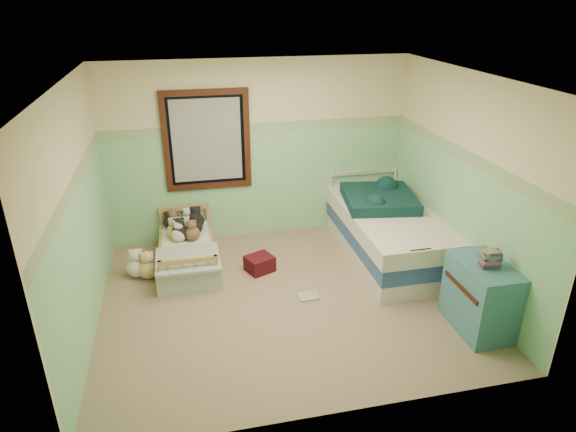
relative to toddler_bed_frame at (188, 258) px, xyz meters
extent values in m
cube|color=#907357|center=(1.08, -1.05, -0.10)|extent=(4.20, 3.60, 0.02)
cube|color=white|center=(1.08, -1.05, 2.42)|extent=(4.20, 3.60, 0.02)
cube|color=beige|center=(1.08, 0.75, 1.16)|extent=(4.20, 0.04, 2.50)
cube|color=beige|center=(1.08, -2.85, 1.16)|extent=(4.20, 0.04, 2.50)
cube|color=beige|center=(-1.02, -1.05, 1.16)|extent=(0.04, 3.60, 2.50)
cube|color=beige|center=(3.18, -1.05, 1.16)|extent=(0.04, 3.60, 2.50)
cube|color=#89CD88|center=(1.08, 0.74, 0.66)|extent=(4.20, 0.01, 1.50)
cube|color=#4F834D|center=(1.08, 0.74, 1.48)|extent=(4.20, 0.01, 0.15)
cube|color=#33150D|center=(0.38, 0.71, 1.36)|extent=(1.16, 0.06, 1.36)
cube|color=#B2B2AC|center=(0.38, 0.72, 1.36)|extent=(0.92, 0.01, 1.12)
cube|color=#A47A3A|center=(0.00, 0.00, 0.00)|extent=(0.70, 1.40, 0.18)
cube|color=white|center=(0.00, 0.00, 0.15)|extent=(0.64, 1.34, 0.12)
cube|color=#6D9DC2|center=(0.00, -0.44, 0.23)|extent=(0.76, 0.70, 0.03)
sphere|color=brown|center=(-0.15, 0.50, 0.30)|extent=(0.18, 0.18, 0.18)
sphere|color=white|center=(0.05, 0.50, 0.31)|extent=(0.20, 0.20, 0.20)
sphere|color=#E2B97E|center=(-0.10, 0.28, 0.30)|extent=(0.18, 0.18, 0.18)
sphere|color=black|center=(0.13, 0.28, 0.31)|extent=(0.20, 0.20, 0.20)
sphere|color=silver|center=(-0.63, -0.17, 0.04)|extent=(0.26, 0.26, 0.26)
sphere|color=#E2B97E|center=(-0.49, -0.24, 0.03)|extent=(0.25, 0.25, 0.25)
cube|color=silver|center=(2.63, -0.36, 0.02)|extent=(1.07, 2.15, 0.22)
cube|color=navy|center=(2.63, -0.36, 0.24)|extent=(1.07, 2.15, 0.22)
cube|color=white|center=(2.63, -0.36, 0.46)|extent=(1.12, 2.19, 0.22)
cube|color=black|center=(2.58, -0.06, 0.64)|extent=(1.05, 1.09, 0.14)
cube|color=teal|center=(2.94, -2.03, 0.29)|extent=(0.48, 0.76, 0.76)
cube|color=#532C35|center=(2.94, -2.07, 0.76)|extent=(0.20, 0.17, 0.18)
cube|color=maroon|center=(0.89, -0.36, 0.01)|extent=(0.41, 0.39, 0.20)
cube|color=yellow|center=(1.34, -1.09, -0.08)|extent=(0.25, 0.20, 0.02)
sphere|color=black|center=(-0.07, 0.12, 0.32)|extent=(0.22, 0.22, 0.22)
sphere|color=black|center=(-0.21, 0.53, 0.30)|extent=(0.17, 0.17, 0.17)
sphere|color=brown|center=(0.08, 0.09, 0.31)|extent=(0.20, 0.20, 0.20)
sphere|color=silver|center=(-0.08, 0.10, 0.31)|extent=(0.20, 0.20, 0.20)
sphere|color=#E2B97E|center=(-0.15, 0.22, 0.31)|extent=(0.20, 0.20, 0.20)
sphere|color=black|center=(0.15, 0.45, 0.32)|extent=(0.22, 0.22, 0.22)
camera|label=1|loc=(0.05, -5.85, 3.16)|focal=31.03mm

